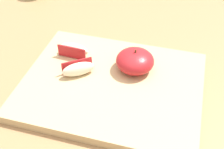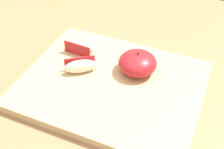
{
  "view_description": "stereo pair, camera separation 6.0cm",
  "coord_description": "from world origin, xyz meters",
  "px_view_note": "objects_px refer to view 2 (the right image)",
  "views": [
    {
      "loc": [
        0.08,
        -0.48,
        1.2
      ],
      "look_at": [
        -0.04,
        -0.05,
        0.8
      ],
      "focal_mm": 47.89,
      "sensor_mm": 36.0,
      "label": 1
    },
    {
      "loc": [
        0.14,
        -0.46,
        1.2
      ],
      "look_at": [
        -0.04,
        -0.05,
        0.8
      ],
      "focal_mm": 47.89,
      "sensor_mm": 36.0,
      "label": 2
    }
  ],
  "objects_px": {
    "apple_wedge_near_knife": "(80,47)",
    "apple_wedge_left": "(81,66)",
    "cutting_board": "(112,85)",
    "apple_half_skin_up": "(138,63)"
  },
  "relations": [
    {
      "from": "apple_wedge_left",
      "to": "cutting_board",
      "type": "bearing_deg",
      "value": -2.67
    },
    {
      "from": "cutting_board",
      "to": "apple_half_skin_up",
      "type": "bearing_deg",
      "value": 55.75
    },
    {
      "from": "cutting_board",
      "to": "apple_wedge_left",
      "type": "relative_size",
      "value": 5.27
    },
    {
      "from": "apple_wedge_near_knife",
      "to": "apple_wedge_left",
      "type": "distance_m",
      "value": 0.07
    },
    {
      "from": "cutting_board",
      "to": "apple_wedge_near_knife",
      "type": "distance_m",
      "value": 0.13
    },
    {
      "from": "apple_half_skin_up",
      "to": "apple_wedge_left",
      "type": "height_order",
      "value": "apple_half_skin_up"
    },
    {
      "from": "apple_half_skin_up",
      "to": "apple_wedge_left",
      "type": "distance_m",
      "value": 0.12
    },
    {
      "from": "apple_wedge_near_knife",
      "to": "apple_wedge_left",
      "type": "xyz_separation_m",
      "value": [
        0.03,
        -0.06,
        0.0
      ]
    },
    {
      "from": "cutting_board",
      "to": "apple_half_skin_up",
      "type": "relative_size",
      "value": 4.5
    },
    {
      "from": "cutting_board",
      "to": "apple_half_skin_up",
      "type": "xyz_separation_m",
      "value": [
        0.04,
        0.05,
        0.03
      ]
    }
  ]
}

